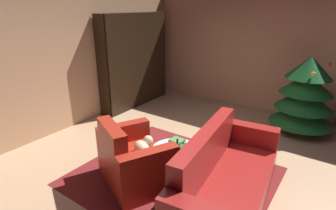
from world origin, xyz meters
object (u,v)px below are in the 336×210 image
Objects in this scene: couch_red at (225,183)px; decorated_tree at (305,95)px; armchair_red at (133,161)px; coffee_table at (176,152)px; bottle_on_table at (177,149)px; book_stack_on_table at (177,143)px; bookshelf_unit at (139,61)px.

decorated_tree is at bearing 82.96° from couch_red.
armchair_red is 1.23m from couch_red.
couch_red reaches higher than coffee_table.
couch_red is 0.70m from bottle_on_table.
couch_red is 0.82m from book_stack_on_table.
book_stack_on_table is at bearing -113.45° from decorated_tree.
couch_red is at bearing 2.78° from bottle_on_table.
couch_red is at bearing 12.31° from armchair_red.
bottle_on_table is at bearing -109.72° from decorated_tree.
bookshelf_unit is 3.30× the size of coffee_table.
coffee_table is (0.44, 0.37, 0.10)m from armchair_red.
bookshelf_unit is 3.59m from decorated_tree.
book_stack_on_table is at bearing 168.93° from couch_red.
book_stack_on_table is at bearing -40.60° from bookshelf_unit.
couch_red is 2.78m from decorated_tree.
coffee_table is at bearing 39.93° from armchair_red.
bookshelf_unit is 3.28m from armchair_red.
bottle_on_table is (-0.65, -0.03, 0.25)m from couch_red.
book_stack_on_table is at bearing 106.05° from coffee_table.
bookshelf_unit is at bearing 145.16° from couch_red.
bottle_on_table is (2.55, -2.26, -0.47)m from bookshelf_unit.
book_stack_on_table is at bearing 124.69° from bottle_on_table.
book_stack_on_table is (0.42, 0.42, 0.21)m from armchair_red.
armchair_red is 5.71× the size of book_stack_on_table.
couch_red is at bearing -11.07° from book_stack_on_table.
bookshelf_unit reaches higher than book_stack_on_table.
book_stack_on_table is 2.82m from decorated_tree.
bookshelf_unit is 1.48× the size of decorated_tree.
armchair_red is 0.59× the size of couch_red.
bookshelf_unit reaches higher than bottle_on_table.
armchair_red reaches higher than bottle_on_table.
couch_red is at bearing -34.84° from bookshelf_unit.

